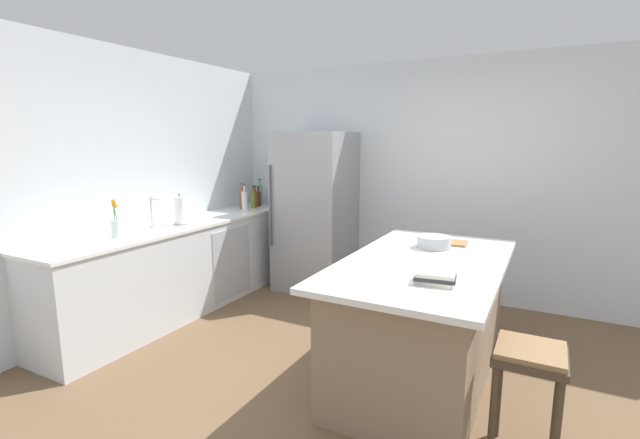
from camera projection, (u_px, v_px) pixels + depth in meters
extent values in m
plane|color=brown|center=(346.00, 385.00, 3.17)|extent=(7.20, 7.20, 0.00)
cube|color=silver|center=(431.00, 181.00, 4.90)|extent=(6.00, 0.10, 2.60)
cube|color=silver|center=(106.00, 189.00, 4.07)|extent=(0.10, 6.00, 2.60)
cube|color=silver|center=(185.00, 268.00, 4.56)|extent=(0.61, 3.05, 0.89)
cube|color=white|center=(183.00, 224.00, 4.48)|extent=(0.64, 3.08, 0.03)
cube|color=#B2B5BA|center=(232.00, 263.00, 4.75)|extent=(0.01, 0.60, 0.74)
cube|color=#8E755B|center=(422.00, 323.00, 3.21)|extent=(0.90, 1.73, 0.86)
cube|color=white|center=(424.00, 263.00, 3.13)|extent=(1.06, 1.93, 0.04)
cube|color=#93969B|center=(315.00, 212.00, 5.17)|extent=(0.81, 0.74, 1.84)
cylinder|color=#4C4C51|center=(270.00, 206.00, 4.98)|extent=(0.02, 0.02, 0.92)
cylinder|color=#473828|center=(492.00, 418.00, 2.32)|extent=(0.04, 0.04, 0.60)
cylinder|color=#473828|center=(557.00, 435.00, 2.18)|extent=(0.04, 0.04, 0.60)
cylinder|color=#473828|center=(499.00, 390.00, 2.58)|extent=(0.04, 0.04, 0.60)
cylinder|color=#473828|center=(556.00, 404.00, 2.45)|extent=(0.04, 0.04, 0.60)
cube|color=#473828|center=(530.00, 356.00, 2.33)|extent=(0.36, 0.36, 0.04)
cube|color=olive|center=(531.00, 350.00, 2.32)|extent=(0.34, 0.34, 0.03)
cylinder|color=silver|center=(153.00, 227.00, 4.21)|extent=(0.05, 0.05, 0.02)
cylinder|color=silver|center=(152.00, 211.00, 4.19)|extent=(0.02, 0.02, 0.28)
cylinder|color=silver|center=(155.00, 199.00, 4.14)|extent=(0.14, 0.02, 0.02)
cylinder|color=silver|center=(116.00, 229.00, 3.80)|extent=(0.08, 0.08, 0.15)
cylinder|color=#4C7F3D|center=(115.00, 217.00, 3.79)|extent=(0.01, 0.03, 0.23)
sphere|color=orange|center=(114.00, 203.00, 3.77)|extent=(0.04, 0.04, 0.04)
cylinder|color=#4C7F3D|center=(115.00, 216.00, 3.77)|extent=(0.01, 0.02, 0.26)
sphere|color=orange|center=(113.00, 201.00, 3.75)|extent=(0.04, 0.04, 0.04)
cylinder|color=#4C7F3D|center=(117.00, 218.00, 3.78)|extent=(0.01, 0.04, 0.21)
sphere|color=orange|center=(116.00, 206.00, 3.76)|extent=(0.04, 0.04, 0.04)
cylinder|color=gray|center=(181.00, 224.00, 4.39)|extent=(0.14, 0.14, 0.01)
cylinder|color=white|center=(180.00, 210.00, 4.36)|extent=(0.11, 0.11, 0.26)
cylinder|color=gray|center=(179.00, 195.00, 4.34)|extent=(0.02, 0.02, 0.04)
cylinder|color=#8CB79E|center=(260.00, 195.00, 5.71)|extent=(0.07, 0.07, 0.25)
cylinder|color=#8CB79E|center=(260.00, 183.00, 5.68)|extent=(0.04, 0.04, 0.07)
cylinder|color=black|center=(260.00, 179.00, 5.68)|extent=(0.04, 0.04, 0.01)
cylinder|color=#5B3319|center=(258.00, 199.00, 5.63)|extent=(0.07, 0.07, 0.18)
cylinder|color=#5B3319|center=(258.00, 189.00, 5.60)|extent=(0.03, 0.03, 0.06)
cylinder|color=black|center=(258.00, 187.00, 5.60)|extent=(0.03, 0.03, 0.01)
cylinder|color=brown|center=(255.00, 199.00, 5.54)|extent=(0.08, 0.08, 0.19)
cylinder|color=brown|center=(255.00, 189.00, 5.52)|extent=(0.03, 0.03, 0.07)
cylinder|color=black|center=(254.00, 186.00, 5.51)|extent=(0.04, 0.04, 0.01)
cylinder|color=olive|center=(253.00, 200.00, 5.42)|extent=(0.05, 0.05, 0.20)
cylinder|color=olive|center=(253.00, 190.00, 5.40)|extent=(0.02, 0.02, 0.05)
cylinder|color=black|center=(253.00, 187.00, 5.39)|extent=(0.02, 0.02, 0.01)
cylinder|color=#994C23|center=(242.00, 199.00, 5.39)|extent=(0.06, 0.06, 0.24)
cylinder|color=#994C23|center=(242.00, 187.00, 5.37)|extent=(0.02, 0.02, 0.07)
cylinder|color=black|center=(242.00, 183.00, 5.36)|extent=(0.02, 0.02, 0.01)
cylinder|color=silver|center=(245.00, 201.00, 5.25)|extent=(0.07, 0.07, 0.23)
cylinder|color=silver|center=(244.00, 188.00, 5.22)|extent=(0.03, 0.03, 0.07)
cylinder|color=black|center=(244.00, 185.00, 5.22)|extent=(0.03, 0.03, 0.01)
cube|color=silver|center=(435.00, 281.00, 2.61)|extent=(0.22, 0.16, 0.03)
cube|color=#2D2D33|center=(435.00, 278.00, 2.61)|extent=(0.26, 0.20, 0.02)
cube|color=silver|center=(435.00, 274.00, 2.61)|extent=(0.24, 0.19, 0.03)
cylinder|color=#B2B5BA|center=(434.00, 242.00, 3.48)|extent=(0.27, 0.27, 0.09)
cube|color=#9E7042|center=(446.00, 242.00, 3.64)|extent=(0.35, 0.23, 0.02)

